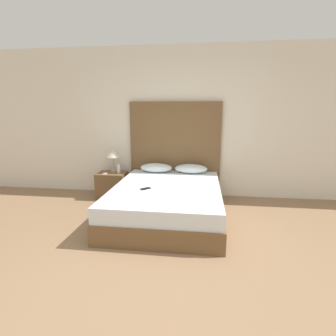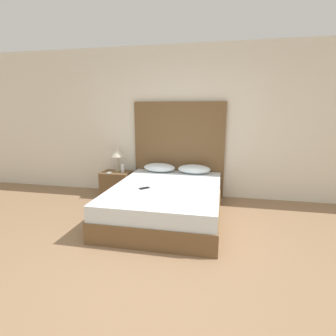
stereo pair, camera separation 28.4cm
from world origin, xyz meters
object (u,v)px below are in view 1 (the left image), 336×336
Objects in this scene: nightstand at (112,185)px; phone_on_nightstand at (105,174)px; phone_on_bed at (145,189)px; table_lamp at (113,152)px; bed at (167,201)px.

nightstand is 0.27m from phone_on_nightstand.
phone_on_bed is 0.33× the size of table_lamp.
phone_on_bed is (-0.29, -0.19, 0.25)m from bed.
nightstand is 3.33× the size of phone_on_nightstand.
bed is 13.52× the size of phone_on_nightstand.
table_lamp is (0.02, 0.08, 0.60)m from nightstand.
table_lamp is 3.02× the size of phone_on_nightstand.
phone_on_nightstand is at bearing -120.20° from table_lamp.
bed is at bearing -37.39° from table_lamp.
phone_on_bed is 1.37m from table_lamp.
table_lamp is at bearing 128.39° from phone_on_bed.
table_lamp reaches higher than bed.
bed is 0.42m from phone_on_bed.
nightstand is 0.60m from table_lamp.
bed is at bearing -28.94° from phone_on_nightstand.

